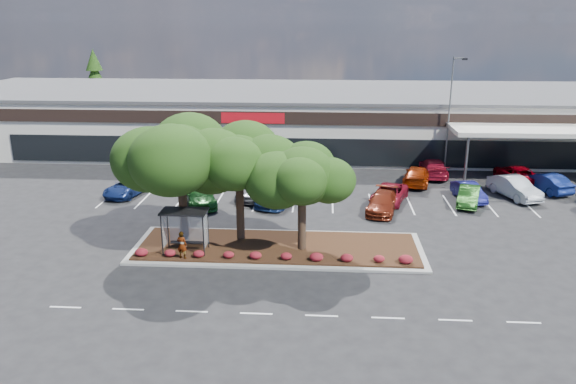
{
  "coord_description": "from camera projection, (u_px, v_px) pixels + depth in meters",
  "views": [
    {
      "loc": [
        0.76,
        -28.26,
        13.86
      ],
      "look_at": [
        -1.61,
        7.75,
        2.6
      ],
      "focal_mm": 35.0,
      "sensor_mm": 36.0,
      "label": 1
    }
  ],
  "objects": [
    {
      "name": "car_2",
      "position": [
        254.0,
        189.0,
        44.71
      ],
      "size": [
        2.91,
        4.96,
        1.58
      ],
      "primitive_type": "imported",
      "rotation": [
        0.0,
        0.0,
        -0.24
      ],
      "color": "slate",
      "rests_on": "ground"
    },
    {
      "name": "car_7",
      "position": [
        469.0,
        192.0,
        44.29
      ],
      "size": [
        2.19,
        4.35,
        1.37
      ],
      "primitive_type": "imported",
      "rotation": [
        0.0,
        0.0,
        0.19
      ],
      "color": "navy",
      "rests_on": "ground"
    },
    {
      "name": "car_3",
      "position": [
        280.0,
        192.0,
        43.65
      ],
      "size": [
        4.13,
        6.19,
        1.66
      ],
      "primitive_type": "imported",
      "rotation": [
        0.0,
        0.0,
        -0.34
      ],
      "color": "navy",
      "rests_on": "ground"
    },
    {
      "name": "ground",
      "position": [
        308.0,
        279.0,
        31.09
      ],
      "size": [
        160.0,
        160.0,
        0.0
      ],
      "primitive_type": "plane",
      "color": "black",
      "rests_on": "ground"
    },
    {
      "name": "car_0",
      "position": [
        128.0,
        187.0,
        45.59
      ],
      "size": [
        3.31,
        5.22,
        1.34
      ],
      "primitive_type": "imported",
      "rotation": [
        0.0,
        0.0,
        -0.24
      ],
      "color": "navy",
      "rests_on": "ground"
    },
    {
      "name": "car_8",
      "position": [
        515.0,
        187.0,
        44.88
      ],
      "size": [
        3.41,
        5.36,
        1.67
      ],
      "primitive_type": "imported",
      "rotation": [
        0.0,
        0.0,
        0.35
      ],
      "color": "#B5BAC2",
      "rests_on": "ground"
    },
    {
      "name": "car_12",
      "position": [
        302.0,
        178.0,
        47.99
      ],
      "size": [
        2.26,
        4.95,
        1.41
      ],
      "primitive_type": "imported",
      "rotation": [
        0.0,
        0.0,
        3.08
      ],
      "color": "#999DA4",
      "rests_on": "ground"
    },
    {
      "name": "car_14",
      "position": [
        417.0,
        176.0,
        48.53
      ],
      "size": [
        3.35,
        5.62,
        1.53
      ],
      "primitive_type": "imported",
      "rotation": [
        0.0,
        0.0,
        2.9
      ],
      "color": "maroon",
      "rests_on": "ground"
    },
    {
      "name": "light_pole",
      "position": [
        449.0,
        122.0,
        51.14
      ],
      "size": [
        1.43,
        0.5,
        10.56
      ],
      "rotation": [
        0.0,
        0.0,
        0.06
      ],
      "color": "gray",
      "rests_on": "ground"
    },
    {
      "name": "car_6",
      "position": [
        469.0,
        196.0,
        43.17
      ],
      "size": [
        2.74,
        4.56,
        1.42
      ],
      "primitive_type": "imported",
      "rotation": [
        0.0,
        0.0,
        -0.31
      ],
      "color": "#1C4B16",
      "rests_on": "ground"
    },
    {
      "name": "retail_store",
      "position": [
        318.0,
        118.0,
        62.45
      ],
      "size": [
        80.4,
        25.2,
        6.25
      ],
      "color": "silver",
      "rests_on": "ground"
    },
    {
      "name": "car_11",
      "position": [
        310.0,
        164.0,
        51.99
      ],
      "size": [
        2.28,
        5.23,
        1.67
      ],
      "primitive_type": "imported",
      "rotation": [
        0.0,
        0.0,
        3.24
      ],
      "color": "#14411D",
      "rests_on": "ground"
    },
    {
      "name": "island_tree_east",
      "position": [
        302.0,
        198.0,
        33.6
      ],
      "size": [
        5.8,
        5.8,
        6.5
      ],
      "primitive_type": null,
      "color": "#1A3210",
      "rests_on": "landscape_island"
    },
    {
      "name": "lane_markings",
      "position": [
        310.0,
        215.0,
        41.03
      ],
      "size": [
        33.12,
        20.06,
        0.01
      ],
      "color": "silver",
      "rests_on": "ground"
    },
    {
      "name": "car_4",
      "position": [
        382.0,
        203.0,
        41.64
      ],
      "size": [
        3.04,
        5.21,
        1.42
      ],
      "primitive_type": "imported",
      "rotation": [
        0.0,
        0.0,
        -0.23
      ],
      "color": "maroon",
      "rests_on": "ground"
    },
    {
      "name": "car_15",
      "position": [
        433.0,
        168.0,
        51.01
      ],
      "size": [
        2.45,
        5.55,
        1.59
      ],
      "primitive_type": "imported",
      "rotation": [
        0.0,
        0.0,
        3.1
      ],
      "color": "maroon",
      "rests_on": "ground"
    },
    {
      "name": "car_5",
      "position": [
        389.0,
        194.0,
        43.73
      ],
      "size": [
        3.71,
        5.34,
        1.35
      ],
      "primitive_type": "imported",
      "rotation": [
        0.0,
        0.0,
        -0.33
      ],
      "color": "maroon",
      "rests_on": "ground"
    },
    {
      "name": "island_tree_west",
      "position": [
        181.0,
        181.0,
        34.63
      ],
      "size": [
        7.2,
        7.2,
        7.89
      ],
      "primitive_type": null,
      "color": "#1A3210",
      "rests_on": "landscape_island"
    },
    {
      "name": "island_tree_mid",
      "position": [
        239.0,
        183.0,
        35.16
      ],
      "size": [
        6.6,
        6.6,
        7.32
      ],
      "primitive_type": null,
      "color": "#1A3210",
      "rests_on": "landscape_island"
    },
    {
      "name": "car_17",
      "position": [
        516.0,
        174.0,
        49.08
      ],
      "size": [
        3.22,
        5.66,
        1.49
      ],
      "primitive_type": "imported",
      "rotation": [
        0.0,
        0.0,
        3.29
      ],
      "color": "maroon",
      "rests_on": "ground"
    },
    {
      "name": "bus_shelter",
      "position": [
        185.0,
        218.0,
        33.69
      ],
      "size": [
        2.75,
        1.55,
        2.59
      ],
      "color": "black",
      "rests_on": "landscape_island"
    },
    {
      "name": "car_9",
      "position": [
        193.0,
        172.0,
        49.69
      ],
      "size": [
        2.59,
        4.6,
        1.44
      ],
      "primitive_type": "imported",
      "rotation": [
        0.0,
        0.0,
        2.88
      ],
      "color": "maroon",
      "rests_on": "ground"
    },
    {
      "name": "car_10",
      "position": [
        231.0,
        165.0,
        51.97
      ],
      "size": [
        3.47,
        5.63,
        1.45
      ],
      "primitive_type": "imported",
      "rotation": [
        0.0,
        0.0,
        2.93
      ],
      "color": "#56575E",
      "rests_on": "ground"
    },
    {
      "name": "shrub_row",
      "position": [
        275.0,
        255.0,
        32.88
      ],
      "size": [
        17.0,
        0.8,
        0.5
      ],
      "primitive_type": null,
      "color": "maroon",
      "rests_on": "landscape_island"
    },
    {
      "name": "car_16",
      "position": [
        546.0,
        182.0,
        46.5
      ],
      "size": [
        3.32,
        5.06,
        1.58
      ],
      "primitive_type": "imported",
      "rotation": [
        0.0,
        0.0,
        3.52
      ],
      "color": "navy",
      "rests_on": "ground"
    },
    {
      "name": "conifer_north_west",
      "position": [
        96.0,
        86.0,
        75.31
      ],
      "size": [
        4.4,
        4.4,
        10.0
      ],
      "primitive_type": "cone",
      "color": "#1A3210",
      "rests_on": "ground"
    },
    {
      "name": "landscape_island",
      "position": [
        278.0,
        248.0,
        34.99
      ],
      "size": [
        18.0,
        6.0,
        0.26
      ],
      "color": "gray",
      "rests_on": "ground"
    },
    {
      "name": "person_waiting",
      "position": [
        182.0,
        245.0,
        32.89
      ],
      "size": [
        0.69,
        0.54,
        1.68
      ],
      "primitive_type": "imported",
      "rotation": [
        0.0,
        0.0,
        2.9
      ],
      "color": "#594C47",
      "rests_on": "landscape_island"
    },
    {
      "name": "car_1",
      "position": [
        200.0,
        195.0,
        43.23
      ],
      "size": [
        3.76,
        5.63,
        1.51
      ],
      "primitive_type": "imported",
      "rotation": [
        0.0,
        0.0,
        0.34
      ],
      "color": "#144715",
      "rests_on": "ground"
    },
    {
      "name": "car_13",
      "position": [
        323.0,
        169.0,
        50.68
      ],
      "size": [
        2.93,
        5.65,
        1.52
      ],
      "primitive_type": "imported",
      "rotation": [
        0.0,
        0.0,
        3.22
      ],
      "color": "black",
      "rests_on": "ground"
    }
  ]
}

